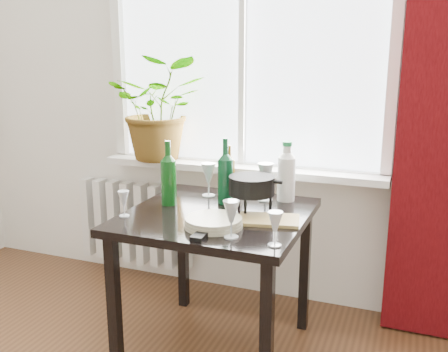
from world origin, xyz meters
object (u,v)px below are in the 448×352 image
at_px(tv_remote, 204,233).
at_px(cutting_board, 269,220).
at_px(wineglass_far_right, 275,229).
at_px(wineglass_back_center, 265,181).
at_px(bottle_amber, 229,170).
at_px(cleaning_bottle, 287,170).
at_px(wineglass_front_left, 124,204).
at_px(wine_bottle_right, 225,170).
at_px(wineglass_front_right, 231,219).
at_px(table, 217,230).
at_px(fondue_pot, 252,194).
at_px(radiator, 135,223).
at_px(wine_bottle_left, 168,172).
at_px(plate_stack, 214,222).
at_px(wineglass_back_left, 209,179).
at_px(potted_plant, 160,108).

height_order(tv_remote, cutting_board, tv_remote).
relative_size(wineglass_far_right, wineglass_back_center, 0.71).
relative_size(bottle_amber, wineglass_far_right, 1.93).
height_order(cleaning_bottle, tv_remote, cleaning_bottle).
bearing_deg(wineglass_front_left, wine_bottle_right, 46.62).
xyz_separation_m(wineglass_front_right, cutting_board, (0.09, 0.26, -0.07)).
relative_size(table, cleaning_bottle, 2.65).
xyz_separation_m(bottle_amber, wineglass_far_right, (0.44, -0.63, -0.07)).
height_order(wine_bottle_right, fondue_pot, wine_bottle_right).
relative_size(cleaning_bottle, cutting_board, 1.16).
bearing_deg(radiator, wine_bottle_left, -45.95).
relative_size(cleaning_bottle, tv_remote, 1.82).
xyz_separation_m(table, wineglass_back_center, (0.16, 0.28, 0.19)).
bearing_deg(plate_stack, cleaning_bottle, 69.34).
bearing_deg(cutting_board, wineglass_back_left, 145.29).
bearing_deg(wineglass_back_center, fondue_pot, -93.33).
xyz_separation_m(radiator, plate_stack, (0.91, -0.83, 0.38)).
height_order(wineglass_back_center, fondue_pot, wineglass_back_center).
bearing_deg(cleaning_bottle, tv_remote, -107.16).
xyz_separation_m(potted_plant, wine_bottle_right, (0.59, -0.41, -0.25)).
relative_size(wineglass_front_right, plate_stack, 0.63).
height_order(wine_bottle_left, wine_bottle_right, wine_bottle_right).
distance_m(bottle_amber, wineglass_front_right, 0.66).
xyz_separation_m(wineglass_front_right, tv_remote, (-0.12, -0.01, -0.07)).
height_order(bottle_amber, fondue_pot, bottle_amber).
bearing_deg(wine_bottle_right, cleaning_bottle, 28.53).
bearing_deg(wineglass_far_right, wineglass_front_right, 173.18).
xyz_separation_m(fondue_pot, cutting_board, (0.12, -0.13, -0.08)).
xyz_separation_m(plate_stack, fondue_pot, (0.08, 0.28, 0.07)).
height_order(wine_bottle_right, wineglass_front_right, wine_bottle_right).
xyz_separation_m(potted_plant, wine_bottle_left, (0.33, -0.54, -0.26)).
relative_size(wine_bottle_left, tv_remote, 1.88).
bearing_deg(wineglass_front_right, wine_bottle_left, 143.96).
relative_size(wineglass_far_right, plate_stack, 0.56).
distance_m(wineglass_front_left, cutting_board, 0.68).
bearing_deg(cleaning_bottle, plate_stack, -110.66).
height_order(radiator, cleaning_bottle, cleaning_bottle).
distance_m(bottle_amber, wineglass_front_left, 0.63).
relative_size(table, plate_stack, 3.25).
bearing_deg(fondue_pot, wine_bottle_left, -170.23).
xyz_separation_m(wine_bottle_left, fondue_pot, (0.42, 0.05, -0.08)).
bearing_deg(cleaning_bottle, wineglass_back_left, -170.66).
relative_size(wineglass_front_right, tv_remote, 0.93).
relative_size(bottle_amber, cleaning_bottle, 0.87).
distance_m(wine_bottle_right, cleaning_bottle, 0.32).
height_order(radiator, plate_stack, plate_stack).
bearing_deg(radiator, table, -36.54).
relative_size(radiator, bottle_amber, 2.86).
bearing_deg(cutting_board, wineglass_back_center, 109.33).
distance_m(wineglass_back_left, cutting_board, 0.52).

